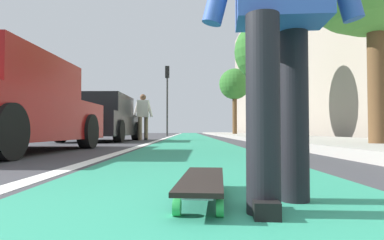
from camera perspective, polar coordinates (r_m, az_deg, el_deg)
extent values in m
plane|color=#38383D|center=(10.68, -0.10, -3.69)|extent=(80.00, 80.00, 0.00)
cube|color=#288466|center=(24.68, -0.34, -2.65)|extent=(56.00, 2.01, 0.00)
cube|color=silver|center=(20.70, -3.51, -2.80)|extent=(52.00, 0.16, 0.01)
cube|color=#9E9B93|center=(18.99, 9.94, -2.66)|extent=(52.00, 3.20, 0.14)
cube|color=gray|center=(24.27, 15.56, 11.63)|extent=(40.00, 1.20, 11.95)
cylinder|color=green|center=(1.95, -0.26, -10.85)|extent=(0.07, 0.04, 0.07)
cylinder|color=green|center=(1.94, 4.84, -10.88)|extent=(0.07, 0.04, 0.07)
cylinder|color=green|center=(1.36, -2.61, -14.77)|extent=(0.07, 0.04, 0.07)
cylinder|color=green|center=(1.35, 4.82, -14.87)|extent=(0.07, 0.04, 0.07)
cube|color=silver|center=(1.93, 2.28, -9.49)|extent=(0.07, 0.13, 0.02)
cube|color=silver|center=(1.34, 1.09, -12.88)|extent=(0.07, 0.13, 0.02)
cube|color=black|center=(1.63, 1.79, -10.10)|extent=(0.86, 0.28, 0.02)
cylinder|color=black|center=(1.39, 12.11, 1.10)|extent=(0.14, 0.14, 0.82)
cylinder|color=black|center=(1.68, 17.09, 0.64)|extent=(0.14, 0.14, 0.82)
cube|color=black|center=(1.42, 12.21, -14.16)|extent=(0.27, 0.12, 0.07)
cube|color=maroon|center=(5.87, -30.07, 0.33)|extent=(4.36, 2.07, 0.70)
cube|color=#4C606B|center=(6.81, -25.37, 5.48)|extent=(0.11, 1.66, 0.51)
cylinder|color=black|center=(6.68, -17.44, -1.87)|extent=(0.67, 0.25, 0.66)
cylinder|color=black|center=(4.26, -29.38, -1.77)|extent=(0.67, 0.25, 0.66)
cube|color=black|center=(11.24, -15.13, -0.77)|extent=(4.20, 1.90, 0.70)
cube|color=black|center=(11.13, -15.31, 2.59)|extent=(2.33, 1.71, 0.60)
cube|color=#4C606B|center=(12.23, -13.81, 2.18)|extent=(0.08, 1.58, 0.51)
cylinder|color=black|center=(12.72, -17.21, -1.82)|extent=(0.67, 0.24, 0.66)
cylinder|color=black|center=(12.30, -9.65, -1.88)|extent=(0.67, 0.24, 0.66)
cylinder|color=black|center=(10.31, -21.69, -1.78)|extent=(0.67, 0.24, 0.66)
cylinder|color=black|center=(9.78, -12.44, -1.87)|extent=(0.67, 0.24, 0.66)
cylinder|color=#2D2D2D|center=(22.53, -4.29, 2.29)|extent=(0.12, 0.12, 3.94)
cube|color=black|center=(22.83, -4.27, 8.23)|extent=(0.24, 0.28, 0.80)
sphere|color=#360606|center=(23.00, -4.25, 8.81)|extent=(0.16, 0.16, 0.16)
sphere|color=#392907|center=(22.96, -4.25, 8.18)|extent=(0.16, 0.16, 0.16)
sphere|color=green|center=(22.91, -4.25, 7.54)|extent=(0.16, 0.16, 0.16)
cylinder|color=brown|center=(6.19, 29.12, 6.12)|extent=(0.27, 0.27, 2.35)
cylinder|color=brown|center=(13.41, 12.61, 2.34)|extent=(0.25, 0.25, 2.63)
sphere|color=#2D6B28|center=(13.75, 12.54, 11.45)|extent=(2.48, 2.48, 2.48)
cylinder|color=brown|center=(22.23, 7.35, 0.81)|extent=(0.30, 0.30, 2.75)
sphere|color=#2D6B28|center=(22.42, 7.33, 6.16)|extent=(2.06, 2.06, 2.06)
cylinder|color=brown|center=(12.27, -7.90, -1.48)|extent=(0.14, 0.14, 0.84)
cylinder|color=brown|center=(12.03, -8.94, -1.47)|extent=(0.14, 0.14, 0.84)
cube|color=black|center=(12.27, -7.91, -3.27)|extent=(0.27, 0.10, 0.07)
cube|color=silver|center=(12.19, -8.44, 1.94)|extent=(0.25, 0.41, 0.61)
cylinder|color=silver|center=(12.16, -7.29, 1.94)|extent=(0.09, 0.24, 0.62)
cylinder|color=silver|center=(12.23, -9.58, 1.93)|extent=(0.09, 0.24, 0.62)
sphere|color=brown|center=(12.22, -8.43, 3.90)|extent=(0.22, 0.22, 0.22)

